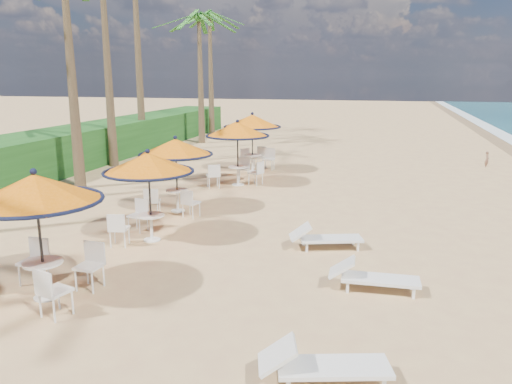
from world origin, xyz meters
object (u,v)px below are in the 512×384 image
at_px(station_1, 146,171).
at_px(station_3, 238,137).
at_px(station_2, 175,154).
at_px(lounger_near, 320,364).
at_px(station_4, 253,128).
at_px(lounger_mid, 371,276).
at_px(station_0, 39,204).
at_px(lounger_far, 323,237).

bearing_deg(station_1, station_3, 87.22).
distance_m(station_2, station_3, 4.39).
relative_size(station_2, lounger_near, 1.25).
distance_m(station_4, lounger_near, 16.22).
distance_m(station_3, lounger_mid, 10.59).
height_order(station_0, station_1, station_0).
bearing_deg(station_1, lounger_mid, -17.01).
distance_m(station_1, lounger_mid, 6.28).
height_order(station_2, lounger_mid, station_2).
relative_size(station_0, lounger_far, 1.36).
relative_size(station_1, station_4, 0.91).
relative_size(station_0, lounger_near, 1.33).
relative_size(station_4, lounger_near, 1.37).
bearing_deg(station_3, station_2, -99.90).
relative_size(lounger_near, lounger_far, 1.02).
bearing_deg(station_3, lounger_mid, -58.47).
relative_size(lounger_near, lounger_mid, 1.07).
bearing_deg(station_2, lounger_far, -25.00).
bearing_deg(station_3, lounger_near, -68.45).
height_order(station_0, lounger_far, station_0).
distance_m(station_2, lounger_near, 9.92).
xyz_separation_m(station_2, station_4, (0.61, 7.32, 0.10)).
xyz_separation_m(station_4, lounger_near, (5.03, -15.34, -1.65)).
xyz_separation_m(station_4, lounger_mid, (5.62, -11.91, -1.66)).
distance_m(station_0, station_4, 13.85).
bearing_deg(station_2, lounger_near, -54.92).
relative_size(station_3, lounger_mid, 1.42).
height_order(station_1, station_3, station_3).
bearing_deg(station_4, station_3, -87.17).
bearing_deg(lounger_mid, station_0, -164.37).
xyz_separation_m(station_0, lounger_mid, (6.16, 1.94, -1.60)).
bearing_deg(lounger_far, lounger_near, -101.25).
height_order(station_0, station_3, station_3).
bearing_deg(lounger_near, lounger_far, 80.69).
bearing_deg(lounger_near, station_1, 119.24).
height_order(station_0, lounger_mid, station_0).
bearing_deg(station_4, lounger_mid, -64.74).
bearing_deg(station_1, station_4, 88.88).
xyz_separation_m(station_2, lounger_mid, (6.23, -4.59, -1.56)).
bearing_deg(station_0, lounger_mid, 17.45).
distance_m(station_0, lounger_mid, 6.66).
xyz_separation_m(station_3, lounger_mid, (5.47, -8.92, -1.60)).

